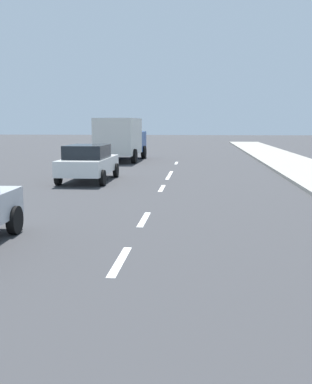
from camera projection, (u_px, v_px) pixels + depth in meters
ground_plane at (160, 191)px, 16.38m from camera, size 160.00×160.00×0.00m
lane_stripe_3 at (120, 261)px, 8.09m from camera, size 0.16×1.80×0.01m
lane_stripe_4 at (144, 219)px, 11.61m from camera, size 0.16×1.80×0.01m
lane_stripe_5 at (162, 188)px, 17.16m from camera, size 0.16×1.80×0.01m
lane_stripe_6 at (168, 177)px, 20.66m from camera, size 0.16×1.80×0.01m
lane_stripe_7 at (171, 173)px, 22.35m from camera, size 0.16×1.80×0.01m
lane_stripe_8 at (176, 163)px, 28.04m from camera, size 0.16×1.80×0.01m
parked_car_white at (89, 162)px, 19.19m from camera, size 2.01×4.33×1.57m
delivery_truck at (121, 138)px, 29.50m from camera, size 2.82×6.31×2.80m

